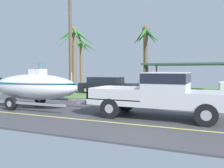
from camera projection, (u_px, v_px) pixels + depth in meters
ground at (178, 96)px, 17.78m from camera, size 36.00×22.00×0.11m
pickup_truck_towing at (166, 93)px, 9.60m from camera, size 5.72×2.13×1.86m
boat_on_trailer at (34, 87)px, 12.27m from camera, size 6.31×2.35×2.32m
parked_sedan_near at (108, 86)px, 19.57m from camera, size 4.74×1.92×1.38m
carport_awning at (189, 65)px, 21.07m from camera, size 7.39×5.13×2.54m
palm_tree_near_right at (81, 51)px, 27.41m from camera, size 3.20×3.21×5.58m
palm_tree_mid at (75, 43)px, 19.97m from camera, size 3.17×3.21×5.61m
palm_tree_far_left at (146, 43)px, 20.85m from camera, size 2.69×3.07×5.87m
utility_pole at (70, 39)px, 17.37m from camera, size 0.24×1.80×8.15m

